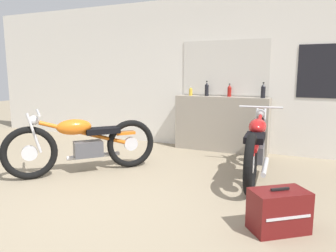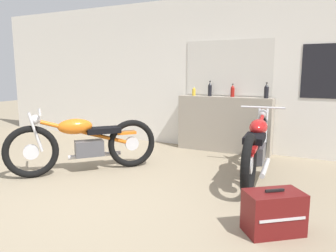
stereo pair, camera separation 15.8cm
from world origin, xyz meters
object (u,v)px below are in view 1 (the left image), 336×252
(motorcycle_red, at_px, (256,146))
(bottle_right_center, at_px, (263,91))
(bottle_center, at_px, (229,91))
(motorcycle_orange, at_px, (83,143))
(hard_case_darkred, at_px, (279,211))
(bottle_leftmost, at_px, (191,91))
(bottle_left_center, at_px, (207,89))

(motorcycle_red, bearing_deg, bottle_right_center, 96.17)
(bottle_center, height_order, motorcycle_orange, bottle_center)
(hard_case_darkred, bearing_deg, motorcycle_orange, 166.77)
(bottle_leftmost, relative_size, motorcycle_red, 0.08)
(bottle_center, relative_size, motorcycle_red, 0.11)
(hard_case_darkred, bearing_deg, bottle_leftmost, 125.01)
(bottle_leftmost, xyz_separation_m, bottle_center, (0.72, 0.04, 0.03))
(bottle_left_center, bearing_deg, bottle_right_center, -2.32)
(motorcycle_orange, bearing_deg, bottle_leftmost, 68.61)
(motorcycle_red, bearing_deg, bottle_leftmost, 139.48)
(bottle_leftmost, bearing_deg, bottle_left_center, 6.90)
(bottle_center, distance_m, motorcycle_red, 1.62)
(bottle_leftmost, xyz_separation_m, bottle_left_center, (0.30, 0.04, 0.05))
(bottle_right_center, bearing_deg, bottle_center, 175.44)
(motorcycle_red, xyz_separation_m, motorcycle_orange, (-2.27, -0.87, -0.00))
(bottle_left_center, bearing_deg, hard_case_darkred, -59.71)
(bottle_right_center, relative_size, motorcycle_red, 0.12)
(bottle_leftmost, height_order, bottle_left_center, bottle_left_center)
(bottle_center, bearing_deg, bottle_right_center, -4.56)
(hard_case_darkred, bearing_deg, bottle_center, 113.36)
(motorcycle_red, bearing_deg, bottle_center, 119.58)
(bottle_left_center, relative_size, motorcycle_orange, 0.16)
(bottle_center, bearing_deg, bottle_left_center, -179.16)
(bottle_leftmost, bearing_deg, bottle_right_center, -0.21)
(bottle_right_center, xyz_separation_m, motorcycle_orange, (-2.14, -2.10, -0.68))
(bottle_leftmost, xyz_separation_m, motorcycle_orange, (-0.83, -2.11, -0.64))
(motorcycle_red, height_order, motorcycle_orange, motorcycle_red)
(bottle_left_center, height_order, bottle_center, bottle_left_center)
(bottle_left_center, relative_size, bottle_center, 1.19)
(bottle_center, distance_m, bottle_right_center, 0.60)
(bottle_leftmost, height_order, hard_case_darkred, bottle_leftmost)
(motorcycle_red, relative_size, hard_case_darkred, 3.73)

